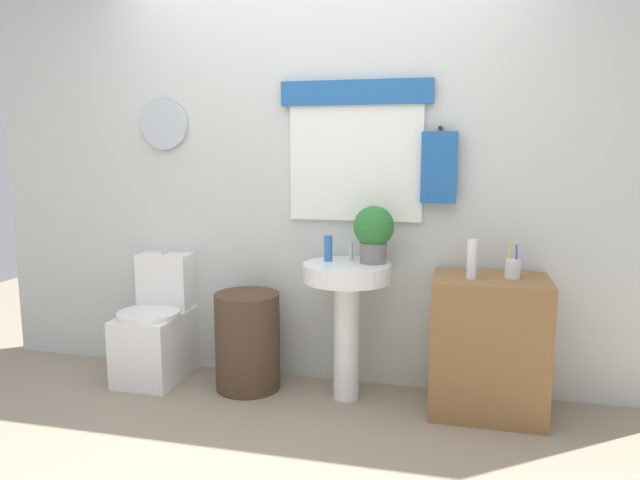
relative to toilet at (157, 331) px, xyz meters
The scene contains 11 objects.
ground_plane 1.37m from the toilet, 41.50° to the right, with size 8.00×8.00×0.00m, color gray.
back_wall 1.44m from the toilet, 14.81° to the left, with size 4.40×0.18×2.60m.
toilet is the anchor object (origin of this frame).
laundry_hamper 0.62m from the toilet, ahead, with size 0.39×0.39×0.59m, color #4C3828.
pedestal_sink 1.26m from the toilet, ahead, with size 0.50×0.50×0.79m.
faucet 1.34m from the toilet, ahead, with size 0.03×0.03×0.10m, color silver.
wooden_cabinet 2.01m from the toilet, ahead, with size 0.61×0.44×0.75m, color olive.
soap_bottle 1.24m from the toilet, ahead, with size 0.05×0.05×0.15m, color #2D6BB7.
potted_plant 1.52m from the toilet, ahead, with size 0.23×0.23×0.32m.
lotion_bottle 1.98m from the toilet, ahead, with size 0.05×0.05×0.21m, color white.
toothbrush_cup 2.18m from the toilet, ahead, with size 0.08×0.08×0.19m.
Camera 1 is at (0.86, -2.35, 1.44)m, focal length 33.12 mm.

